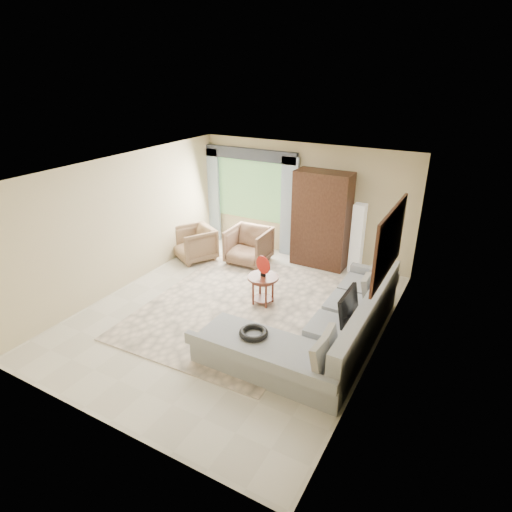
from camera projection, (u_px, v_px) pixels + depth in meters
The scene contains 17 objects.
ground at pixel (235, 313), 7.72m from camera, with size 6.00×6.00×0.00m, color silver.
area_rug at pixel (235, 305), 7.95m from camera, with size 3.00×4.00×0.02m, color #F5DBC2.
sectional_sofa at pixel (325, 332), 6.67m from camera, with size 2.30×3.46×0.90m.
tv_screen at pixel (349, 306), 6.54m from camera, with size 0.06×0.74×0.48m, color black.
garden_hose at pixel (254, 333), 6.20m from camera, with size 0.43×0.43×0.09m, color black.
coffee_table at pixel (263, 289), 7.90m from camera, with size 0.58×0.58×0.58m.
red_disc at pixel (263, 265), 7.70m from camera, with size 0.34×0.34×0.03m, color red.
armchair_left at pixel (195, 244), 9.74m from camera, with size 0.81×0.84×0.76m, color #936B50.
armchair_right at pixel (249, 246), 9.55m from camera, with size 0.87×0.89×0.81m, color #916A4F.
potted_plant at pixel (201, 234), 10.55m from camera, with size 0.53×0.46×0.59m, color #999999.
armoire at pixel (321, 220), 9.22m from camera, with size 1.20×0.55×2.10m, color black.
floor_lamp at pixel (357, 238), 9.03m from camera, with size 0.24×0.24×1.50m, color silver.
window at pixel (251, 190), 10.12m from camera, with size 1.80×0.04×1.40m, color #669E59.
curtain_left at pixel (212, 195), 10.61m from camera, with size 0.40×0.08×2.30m, color #9EB7CC.
curtain_right at pixel (289, 208), 9.68m from camera, with size 0.40×0.08×2.30m, color #9EB7CC.
valance at pixel (249, 154), 9.72m from camera, with size 2.40×0.12×0.26m, color #1E232D.
wall_mirror at pixel (389, 242), 6.19m from camera, with size 0.05×1.70×1.05m.
Camera 1 is at (3.56, -5.60, 4.08)m, focal length 30.00 mm.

